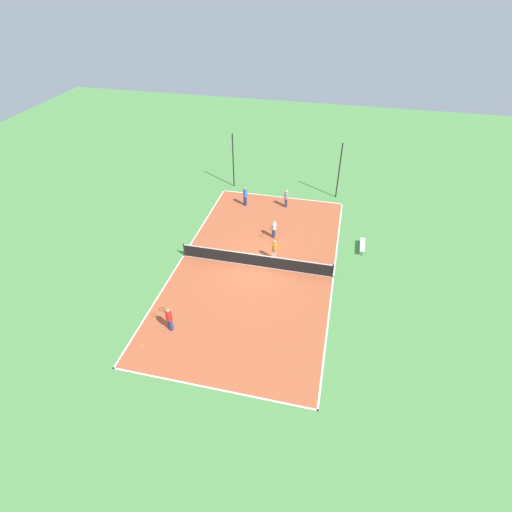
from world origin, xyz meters
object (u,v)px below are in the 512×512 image
bench (362,245)px  player_far_white (274,228)px  player_coach_red (169,318)px  player_baseline_gray (286,197)px  player_near_blue (245,195)px  fence_post_back_right (339,171)px  tennis_ball_midcourt (300,285)px  tennis_net (256,260)px  player_center_orange (275,249)px  fence_post_back_left (233,161)px  tennis_ball_right_alley (142,344)px

bench → player_far_white: bearing=89.6°
player_coach_red → player_baseline_gray: bearing=-80.7°
player_baseline_gray → player_near_blue: 3.59m
player_far_white → fence_post_back_right: 9.02m
tennis_ball_midcourt → fence_post_back_right: 13.29m
player_baseline_gray → player_coach_red: bearing=-13.7°
bench → player_baseline_gray: (-6.68, 4.96, 0.55)m
tennis_net → tennis_ball_midcourt: bearing=-22.4°
player_center_orange → player_near_blue: 8.19m
tennis_net → fence_post_back_left: size_ratio=2.13×
tennis_ball_midcourt → player_far_white: bearing=118.5°
tennis_net → player_near_blue: player_near_blue is taller
player_coach_red → fence_post_back_left: size_ratio=0.34×
player_coach_red → tennis_ball_right_alley: player_coach_red is taller
tennis_net → bench: bearing=27.2°
tennis_ball_right_alley → player_near_blue: bearing=83.6°
player_center_orange → tennis_ball_right_alley: size_ratio=25.00×
bench → fence_post_back_left: bearing=57.5°
player_coach_red → tennis_ball_right_alley: size_ratio=25.28×
player_baseline_gray → fence_post_back_left: 6.41m
fence_post_back_left → fence_post_back_right: 9.70m
tennis_net → bench: tennis_net is taller
fence_post_back_left → player_far_white: bearing=-55.2°
player_center_orange → player_far_white: bearing=94.6°
player_far_white → fence_post_back_left: (-5.38, 7.74, 1.68)m
player_coach_red → player_center_orange: bearing=-95.8°
tennis_net → fence_post_back_right: fence_post_back_right is taller
player_far_white → player_near_blue: (-3.40, 4.34, 0.16)m
player_baseline_gray → player_far_white: 4.92m
fence_post_back_right → player_center_orange: bearing=-109.4°
tennis_ball_midcourt → player_center_orange: bearing=132.8°
player_far_white → tennis_ball_midcourt: 6.00m
tennis_net → player_coach_red: bearing=-116.8°
player_baseline_gray → tennis_ball_midcourt: player_baseline_gray is taller
bench → player_baseline_gray: player_baseline_gray is taller
tennis_net → tennis_ball_right_alley: bearing=-119.1°
fence_post_back_right → bench: bearing=-72.2°
tennis_ball_right_alley → bench: bearing=45.5°
tennis_net → player_near_blue: size_ratio=6.14×
tennis_ball_right_alley → player_baseline_gray: bearing=72.6°
tennis_net → fence_post_back_right: bearing=67.3°
player_near_blue → tennis_ball_midcourt: (6.23, -9.56, -0.99)m
tennis_ball_midcourt → bench: bearing=52.3°
tennis_ball_right_alley → player_far_white: bearing=66.9°
player_far_white → fence_post_back_left: size_ratio=0.30×
player_center_orange → fence_post_back_right: fence_post_back_right is taller
player_coach_red → player_near_blue: 15.25m
tennis_net → player_center_orange: player_center_orange is taller
player_center_orange → tennis_ball_midcourt: 3.42m
bench → player_center_orange: bearing=113.9°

